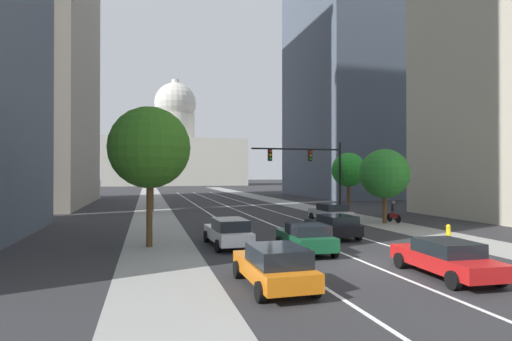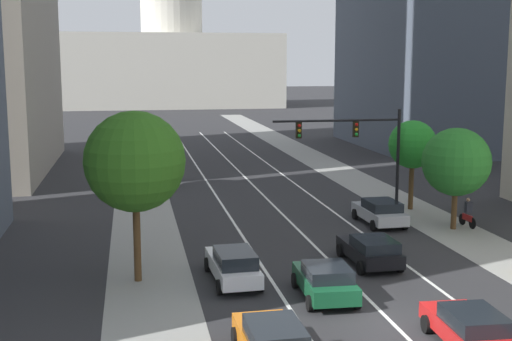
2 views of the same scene
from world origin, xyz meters
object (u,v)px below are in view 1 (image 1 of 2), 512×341
traffic_signal_mast (313,164)px  street_tree_near_left (152,172)px  fire_hydrant (448,232)px  car_green (306,237)px  street_tree_mid_left (150,148)px  car_black (334,226)px  car_silver (331,212)px  cyclist (394,212)px  car_red (446,258)px  capitol_building (175,152)px  car_orange (274,265)px  street_tree_far_right (385,174)px  car_white (228,232)px  street_tree_near_right (349,170)px

traffic_signal_mast → street_tree_near_left: bearing=139.5°
traffic_signal_mast → fire_hydrant: (3.47, -12.32, -4.23)m
car_green → street_tree_mid_left: size_ratio=0.56×
car_black → street_tree_near_left: street_tree_near_left is taller
car_silver → street_tree_near_left: street_tree_near_left is taller
car_black → cyclist: size_ratio=2.53×
car_silver → car_green: car_silver is taller
car_red → car_green: (-3.37, 5.76, 0.04)m
capitol_building → car_orange: size_ratio=9.98×
cyclist → traffic_signal_mast: bearing=49.2°
car_orange → car_silver: size_ratio=1.01×
traffic_signal_mast → street_tree_mid_left: 17.11m
car_black → street_tree_far_right: (7.13, 5.83, 3.14)m
car_red → street_tree_near_left: size_ratio=0.88×
car_black → street_tree_near_left: size_ratio=0.78×
car_black → car_green: bearing=139.0°
car_silver → car_green: 13.45m
car_white → traffic_signal_mast: 15.28m
car_black → car_orange: size_ratio=0.96×
street_tree_far_right → street_tree_mid_left: (-17.95, -6.16, 1.39)m
car_green → fire_hydrant: (9.66, 1.68, -0.30)m
car_orange → street_tree_mid_left: 11.08m
car_red → street_tree_near_right: bearing=-15.4°
street_tree_far_right → street_tree_near_left: size_ratio=1.05×
car_orange → street_tree_near_right: street_tree_near_right is taller
car_orange → street_tree_far_right: size_ratio=0.77×
fire_hydrant → car_red: bearing=-130.2°
car_red → street_tree_far_right: street_tree_far_right is taller
car_red → street_tree_far_right: (7.14, 15.59, 3.17)m
car_red → cyclist: (8.18, 15.91, 0.12)m
car_green → cyclist: 15.37m
car_silver → street_tree_near_left: 19.68m
car_orange → street_tree_near_left: 31.28m
traffic_signal_mast → street_tree_far_right: traffic_signal_mast is taller
car_black → traffic_signal_mast: traffic_signal_mast is taller
car_black → car_silver: size_ratio=0.97×
car_black → street_tree_near_right: 13.67m
capitol_building → car_white: bearing=-92.4°
car_black → car_orange: bearing=144.1°
car_green → car_red: bearing=-147.7°
car_red → street_tree_mid_left: 15.06m
car_orange → car_green: (3.36, 5.59, -0.01)m
capitol_building → car_black: (1.69, -119.34, -10.38)m
fire_hydrant → street_tree_near_left: size_ratio=0.16×
car_silver → street_tree_far_right: (3.77, -1.80, 3.11)m
car_orange → cyclist: cyclist is taller
car_black → street_tree_near_right: (6.86, 11.30, 3.48)m
car_green → street_tree_far_right: size_ratio=0.71×
car_orange → street_tree_near_right: (13.59, 20.89, 3.46)m
car_white → cyclist: (14.91, 7.43, 0.06)m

